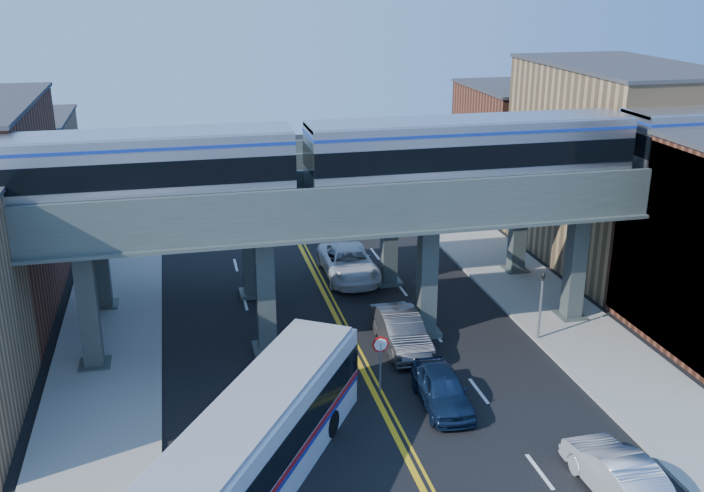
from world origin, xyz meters
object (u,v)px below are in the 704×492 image
Objects in this scene: transit_bus at (259,441)px; car_lane_d at (332,216)px; car_lane_a at (443,389)px; transit_train at (470,151)px; car_lane_b at (401,331)px; car_parked_curb at (619,475)px; traffic_signal at (541,298)px; car_lane_c at (349,263)px; stop_sign at (380,355)px.

transit_bus is 29.43m from car_lane_d.
transit_train is at bearing 66.63° from car_lane_a.
car_lane_b is at bearing -161.42° from transit_train.
traffic_signal is at bearing -104.84° from car_parked_curb.
car_lane_c is (-7.26, 10.49, -1.42)m from traffic_signal.
car_lane_b reaches higher than car_parked_curb.
transit_train is 10.64m from stop_sign.
transit_train is 17.18m from transit_bus.
car_lane_d is (8.36, 28.20, -0.80)m from transit_bus.
car_lane_b is at bearing 173.23° from traffic_signal.
car_lane_b is 1.05× the size of car_parked_curb.
stop_sign is 0.57× the size of car_lane_a.
transit_train reaches higher than traffic_signal.
car_lane_a is 15.27m from car_lane_c.
car_lane_d is at bearing -85.41° from car_parked_curb.
car_lane_c is at bearing 95.29° from car_lane_a.
transit_bus reaches higher than car_lane_a.
stop_sign is 0.64× the size of traffic_signal.
car_lane_c is at bearing 10.43° from transit_bus.
traffic_signal reaches higher than stop_sign.
traffic_signal reaches higher than car_lane_b.
car_lane_b is 13.32m from car_parked_curb.
car_lane_d is at bearing 92.36° from car_lane_a.
car_parked_curb is (3.96, -7.08, 0.05)m from car_lane_a.
traffic_signal is 0.77× the size of car_lane_b.
traffic_signal reaches higher than transit_bus.
stop_sign reaches higher than car_lane_d.
car_lane_c is (-0.60, 15.25, 0.09)m from car_lane_a.
car_lane_c is (1.64, 13.49, -0.88)m from stop_sign.
traffic_signal is at bearing -6.72° from car_lane_b.
car_parked_curb is (-2.70, -11.85, -1.46)m from traffic_signal.
car_lane_b is (-0.17, 5.58, 0.09)m from car_lane_a.
car_lane_c is at bearing 124.68° from traffic_signal.
car_lane_d is (-6.36, 19.85, -1.37)m from traffic_signal.
car_lane_b is (-6.84, 0.81, -1.42)m from traffic_signal.
car_lane_a is 8.12m from car_parked_curb.
transit_bus is at bearing -106.79° from car_lane_d.
stop_sign reaches higher than car_lane_c.
transit_train reaches higher than car_lane_d.
transit_bus is (-11.43, -10.35, -7.57)m from transit_train.
car_parked_curb is (4.14, -12.66, -0.04)m from car_lane_b.
traffic_signal reaches higher than car_parked_curb.
car_lane_d reaches higher than car_parked_curb.
car_parked_curb is at bearing -78.13° from car_lane_c.
transit_train is at bearing 41.76° from stop_sign.
transit_train is 19.95m from car_lane_d.
car_lane_b is at bearing -73.91° from car_parked_curb.
traffic_signal is 0.33× the size of transit_bus.
stop_sign is 10.84m from car_parked_curb.
traffic_signal reaches higher than car_lane_d.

